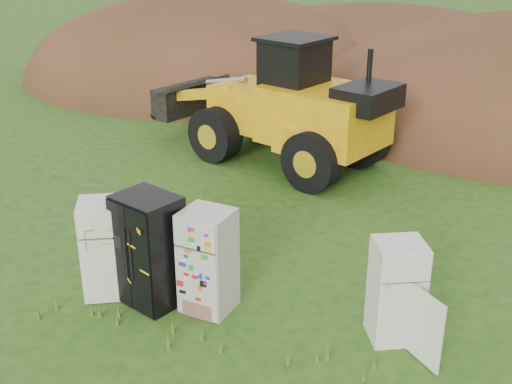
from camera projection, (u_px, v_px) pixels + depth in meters
ground at (246, 314)px, 10.42m from camera, size 120.00×120.00×0.00m
fridge_leftmost at (105, 248)px, 10.73m from camera, size 0.97×0.95×1.69m
fridge_black_side at (150, 250)px, 10.44m from camera, size 1.23×1.13×1.90m
fridge_sticker at (208, 261)px, 10.28m from camera, size 0.90×0.85×1.74m
fridge_open_door at (396, 291)px, 9.56m from camera, size 0.92×0.89×1.61m
wheel_loader at (268, 98)px, 16.69m from camera, size 7.38×5.40×3.31m
dirt_mound_left at (208, 82)px, 25.51m from camera, size 15.09×11.32×6.81m
dirt_mound_back at (379, 76)px, 26.48m from camera, size 16.56×11.04×5.75m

